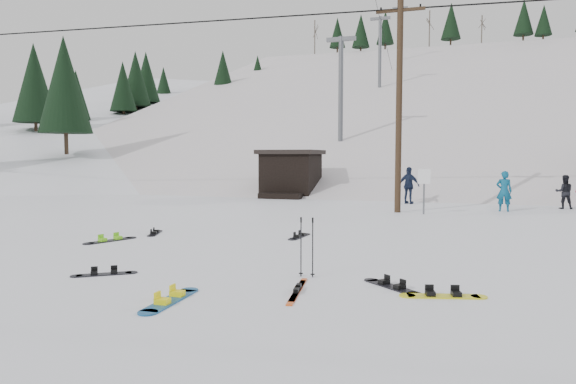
% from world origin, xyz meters
% --- Properties ---
extents(ground, '(200.00, 200.00, 0.00)m').
position_xyz_m(ground, '(0.00, 0.00, 0.00)').
color(ground, white).
rests_on(ground, ground).
extents(ski_slope, '(60.00, 85.24, 65.97)m').
position_xyz_m(ski_slope, '(0.00, 55.00, -12.00)').
color(ski_slope, silver).
rests_on(ski_slope, ground).
extents(ridge_left, '(47.54, 95.03, 58.38)m').
position_xyz_m(ridge_left, '(-36.00, 48.00, -11.00)').
color(ridge_left, white).
rests_on(ridge_left, ground).
extents(treeline_left, '(20.00, 64.00, 10.00)m').
position_xyz_m(treeline_left, '(-34.00, 40.00, 0.00)').
color(treeline_left, black).
rests_on(treeline_left, ground).
extents(treeline_crest, '(50.00, 6.00, 10.00)m').
position_xyz_m(treeline_crest, '(0.00, 86.00, 0.00)').
color(treeline_crest, black).
rests_on(treeline_crest, ski_slope).
extents(utility_pole, '(2.00, 0.26, 9.00)m').
position_xyz_m(utility_pole, '(2.00, 14.00, 4.68)').
color(utility_pole, '#3A2819').
rests_on(utility_pole, ground).
extents(trail_sign, '(0.50, 0.09, 1.85)m').
position_xyz_m(trail_sign, '(3.10, 13.58, 1.27)').
color(trail_sign, '#595B60').
rests_on(trail_sign, ground).
extents(lift_hut, '(3.40, 4.10, 2.75)m').
position_xyz_m(lift_hut, '(-5.00, 20.94, 1.36)').
color(lift_hut, black).
rests_on(lift_hut, ground).
extents(lift_tower_near, '(2.20, 0.36, 8.00)m').
position_xyz_m(lift_tower_near, '(-4.00, 30.00, 7.86)').
color(lift_tower_near, '#595B60').
rests_on(lift_tower_near, ski_slope).
extents(lift_tower_mid, '(2.20, 0.36, 8.00)m').
position_xyz_m(lift_tower_mid, '(-4.00, 50.00, 14.36)').
color(lift_tower_mid, '#595B60').
rests_on(lift_tower_mid, ski_slope).
extents(lift_tower_far, '(2.20, 0.36, 8.00)m').
position_xyz_m(lift_tower_far, '(-4.00, 70.00, 20.86)').
color(lift_tower_far, '#595B60').
rests_on(lift_tower_far, ski_slope).
extents(hero_snowboard, '(0.35, 1.66, 0.12)m').
position_xyz_m(hero_snowboard, '(-0.07, -0.78, 0.03)').
color(hero_snowboard, '#15558E').
rests_on(hero_snowboard, ground).
extents(hero_skis, '(0.37, 1.80, 0.09)m').
position_xyz_m(hero_skis, '(1.73, 0.46, 0.03)').
color(hero_skis, '#BA4413').
rests_on(hero_skis, ground).
extents(ski_poles, '(0.32, 0.09, 1.18)m').
position_xyz_m(ski_poles, '(1.58, 1.58, 0.60)').
color(ski_poles, black).
rests_on(ski_poles, ground).
extents(board_scatter_a, '(1.09, 0.85, 0.09)m').
position_xyz_m(board_scatter_a, '(-2.33, 0.46, 0.02)').
color(board_scatter_a, black).
rests_on(board_scatter_a, ground).
extents(board_scatter_b, '(0.61, 1.23, 0.09)m').
position_xyz_m(board_scatter_b, '(-4.42, 5.54, 0.02)').
color(board_scatter_b, black).
rests_on(board_scatter_b, ground).
extents(board_scatter_c, '(0.78, 1.53, 0.11)m').
position_xyz_m(board_scatter_c, '(-4.84, 3.95, 0.03)').
color(board_scatter_c, black).
rests_on(board_scatter_c, ground).
extents(board_scatter_d, '(1.13, 1.01, 0.10)m').
position_xyz_m(board_scatter_d, '(3.27, 1.26, 0.03)').
color(board_scatter_d, black).
rests_on(board_scatter_d, ground).
extents(board_scatter_e, '(1.43, 0.58, 0.10)m').
position_xyz_m(board_scatter_e, '(4.18, 0.89, 0.03)').
color(board_scatter_e, yellow).
rests_on(board_scatter_e, ground).
extents(board_scatter_f, '(0.34, 1.36, 0.10)m').
position_xyz_m(board_scatter_f, '(-0.01, 6.28, 0.02)').
color(board_scatter_f, black).
rests_on(board_scatter_f, ground).
extents(skier_teal, '(0.65, 0.44, 1.75)m').
position_xyz_m(skier_teal, '(6.31, 15.76, 0.87)').
color(skier_teal, navy).
rests_on(skier_teal, ground).
extents(skier_dark, '(0.75, 0.59, 1.53)m').
position_xyz_m(skier_dark, '(8.99, 17.78, 0.77)').
color(skier_dark, black).
rests_on(skier_dark, ground).
extents(skier_navy, '(1.17, 0.80, 1.84)m').
position_xyz_m(skier_navy, '(2.11, 18.12, 0.92)').
color(skier_navy, '#172039').
rests_on(skier_navy, ground).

